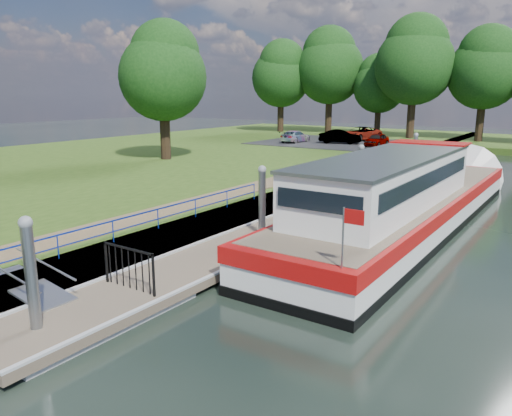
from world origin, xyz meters
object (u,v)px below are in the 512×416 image
Objects in this scene: car_a at (377,140)px; car_c at (295,136)px; car_d at (360,134)px; car_b at (340,137)px; pontoon at (318,216)px; barge at (411,200)px.

car_c is at bearing -172.40° from car_a.
car_b is at bearing -80.57° from car_d.
car_b is at bearing 113.00° from pontoon.
car_c is at bearing 122.08° from pontoon.
car_a is at bearing -36.21° from car_d.
pontoon is 27.00m from car_c.
car_d reaches higher than car_c.
car_d is (-3.33, 4.17, 0.11)m from car_a.
car_d is (0.39, 3.87, 0.04)m from car_b.
car_c is (-4.10, -1.23, -0.07)m from car_b.
car_a is at bearing -108.05° from car_b.
car_b is 0.99× the size of car_c.
car_a is 0.86× the size of car_b.
barge is 4.39× the size of car_d.
barge is 26.62m from car_b.
barge reaches higher than pontoon.
car_b is (-10.22, 24.09, 1.28)m from pontoon.
pontoon is 1.42× the size of barge.
car_d reaches higher than car_a.
car_b reaches higher than car_c.
pontoon is 9.14× the size of car_a.
pontoon is 7.81× the size of car_c.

